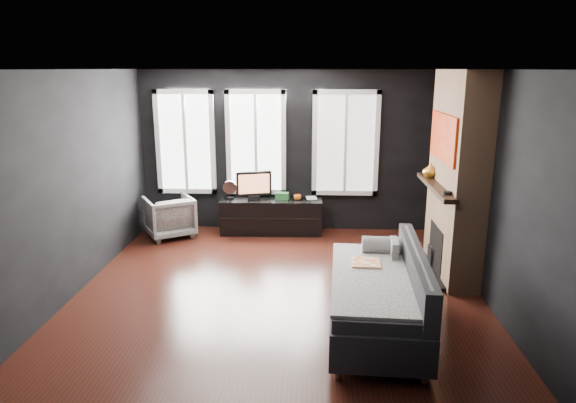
{
  "coord_description": "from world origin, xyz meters",
  "views": [
    {
      "loc": [
        0.43,
        -6.08,
        2.71
      ],
      "look_at": [
        0.1,
        0.3,
        1.05
      ],
      "focal_mm": 32.0,
      "sensor_mm": 36.0,
      "label": 1
    }
  ],
  "objects_px": {
    "mug": "(297,197)",
    "book": "(306,192)",
    "media_console": "(271,216)",
    "armchair": "(169,214)",
    "mantel_vase": "(430,170)",
    "monitor": "(254,184)",
    "sofa": "(376,290)"
  },
  "relations": [
    {
      "from": "mug",
      "to": "book",
      "type": "distance_m",
      "value": 0.19
    },
    {
      "from": "media_console",
      "to": "book",
      "type": "xyz_separation_m",
      "value": [
        0.59,
        0.06,
        0.41
      ]
    },
    {
      "from": "mug",
      "to": "media_console",
      "type": "bearing_deg",
      "value": 174.82
    },
    {
      "from": "armchair",
      "to": "mantel_vase",
      "type": "distance_m",
      "value": 4.21
    },
    {
      "from": "monitor",
      "to": "mug",
      "type": "relative_size",
      "value": 5.03
    },
    {
      "from": "monitor",
      "to": "sofa",
      "type": "bearing_deg",
      "value": -78.3
    },
    {
      "from": "sofa",
      "to": "book",
      "type": "relative_size",
      "value": 8.7
    },
    {
      "from": "armchair",
      "to": "book",
      "type": "bearing_deg",
      "value": 157.65
    },
    {
      "from": "media_console",
      "to": "mug",
      "type": "height_order",
      "value": "mug"
    },
    {
      "from": "media_console",
      "to": "mug",
      "type": "xyz_separation_m",
      "value": [
        0.44,
        -0.04,
        0.35
      ]
    },
    {
      "from": "media_console",
      "to": "mantel_vase",
      "type": "height_order",
      "value": "mantel_vase"
    },
    {
      "from": "sofa",
      "to": "book",
      "type": "height_order",
      "value": "sofa"
    },
    {
      "from": "sofa",
      "to": "mug",
      "type": "xyz_separation_m",
      "value": [
        -0.94,
        3.26,
        0.19
      ]
    },
    {
      "from": "armchair",
      "to": "book",
      "type": "xyz_separation_m",
      "value": [
        2.25,
        0.35,
        0.33
      ]
    },
    {
      "from": "armchair",
      "to": "media_console",
      "type": "distance_m",
      "value": 1.7
    },
    {
      "from": "media_console",
      "to": "book",
      "type": "relative_size",
      "value": 7.07
    },
    {
      "from": "monitor",
      "to": "book",
      "type": "distance_m",
      "value": 0.89
    },
    {
      "from": "mug",
      "to": "mantel_vase",
      "type": "distance_m",
      "value": 2.32
    },
    {
      "from": "armchair",
      "to": "mug",
      "type": "distance_m",
      "value": 2.14
    },
    {
      "from": "media_console",
      "to": "mug",
      "type": "relative_size",
      "value": 14.2
    },
    {
      "from": "sofa",
      "to": "armchair",
      "type": "xyz_separation_m",
      "value": [
        -3.05,
        3.01,
        -0.08
      ]
    },
    {
      "from": "armchair",
      "to": "monitor",
      "type": "relative_size",
      "value": 1.24
    },
    {
      "from": "monitor",
      "to": "book",
      "type": "relative_size",
      "value": 2.5
    },
    {
      "from": "armchair",
      "to": "mug",
      "type": "relative_size",
      "value": 6.24
    },
    {
      "from": "media_console",
      "to": "mantel_vase",
      "type": "distance_m",
      "value": 2.82
    },
    {
      "from": "monitor",
      "to": "mantel_vase",
      "type": "xyz_separation_m",
      "value": [
        2.62,
        -1.18,
        0.48
      ]
    },
    {
      "from": "media_console",
      "to": "armchair",
      "type": "bearing_deg",
      "value": -171.58
    },
    {
      "from": "sofa",
      "to": "mug",
      "type": "height_order",
      "value": "sofa"
    },
    {
      "from": "armchair",
      "to": "mantel_vase",
      "type": "bearing_deg",
      "value": 136.08
    },
    {
      "from": "book",
      "to": "mantel_vase",
      "type": "height_order",
      "value": "mantel_vase"
    },
    {
      "from": "mug",
      "to": "book",
      "type": "xyz_separation_m",
      "value": [
        0.14,
        0.1,
        0.06
      ]
    },
    {
      "from": "armchair",
      "to": "monitor",
      "type": "xyz_separation_m",
      "value": [
        1.38,
        0.28,
        0.48
      ]
    }
  ]
}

